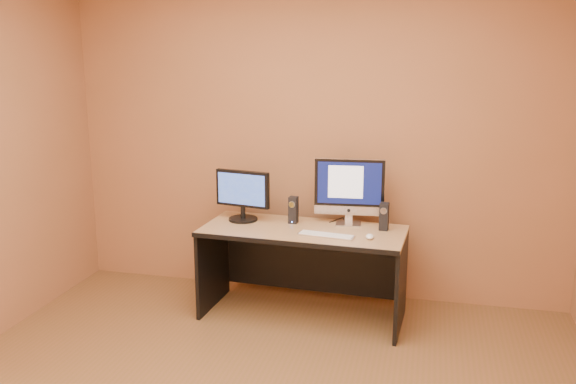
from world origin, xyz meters
name	(u,v)px	position (x,y,z in m)	size (l,w,h in m)	color
walls	(236,192)	(0.00, 0.00, 1.30)	(4.00, 4.00, 2.60)	#975F3D
desk	(303,273)	(0.02, 1.48, 0.34)	(1.48, 0.65, 0.68)	tan
imac	(349,191)	(0.32, 1.68, 0.94)	(0.53, 0.19, 0.51)	#B0B0B4
second_monitor	(243,196)	(-0.48, 1.60, 0.88)	(0.44, 0.22, 0.39)	black
speaker_left	(293,210)	(-0.09, 1.62, 0.79)	(0.06, 0.07, 0.20)	black
speaker_right	(384,217)	(0.59, 1.59, 0.79)	(0.06, 0.07, 0.20)	black
keyboard	(326,235)	(0.21, 1.34, 0.69)	(0.40, 0.11, 0.02)	silver
mouse	(370,236)	(0.52, 1.36, 0.70)	(0.05, 0.09, 0.03)	white
cable_a	(345,221)	(0.28, 1.75, 0.69)	(0.01, 0.01, 0.20)	black
cable_b	(336,220)	(0.21, 1.76, 0.69)	(0.01, 0.01, 0.17)	black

